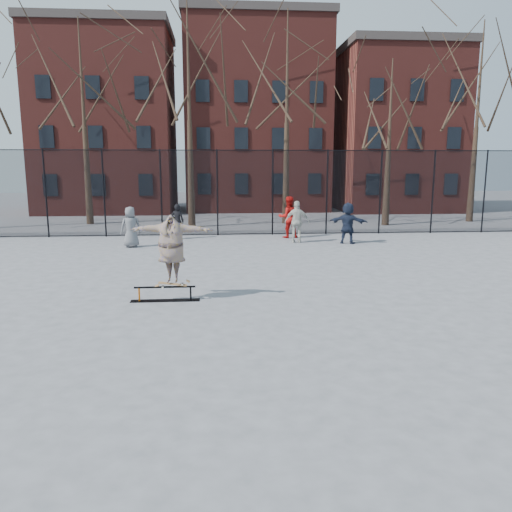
{
  "coord_description": "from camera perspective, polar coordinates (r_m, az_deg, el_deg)",
  "views": [
    {
      "loc": [
        -1.43,
        -10.51,
        3.35
      ],
      "look_at": [
        -0.49,
        1.5,
        1.11
      ],
      "focal_mm": 35.0,
      "sensor_mm": 36.0,
      "label": 1
    }
  ],
  "objects": [
    {
      "name": "bystander_white",
      "position": [
        21.44,
        4.72,
        3.92
      ],
      "size": [
        1.1,
        0.57,
        1.79
      ],
      "primitive_type": "imported",
      "rotation": [
        0.0,
        0.0,
        3.01
      ],
      "color": "beige",
      "rests_on": "ground"
    },
    {
      "name": "bystander_red",
      "position": [
        22.87,
        3.72,
        4.45
      ],
      "size": [
        1.0,
        0.82,
        1.88
      ],
      "primitive_type": "imported",
      "rotation": [
        0.0,
        0.0,
        3.27
      ],
      "color": "#B51210",
      "rests_on": "ground"
    },
    {
      "name": "skate_rail",
      "position": [
        12.57,
        -10.35,
        -4.41
      ],
      "size": [
        1.7,
        0.26,
        0.37
      ],
      "color": "black",
      "rests_on": "ground"
    },
    {
      "name": "tree_row",
      "position": [
        27.97,
        -2.13,
        18.74
      ],
      "size": [
        33.66,
        7.46,
        10.67
      ],
      "color": "black",
      "rests_on": "ground"
    },
    {
      "name": "bystander_black",
      "position": [
        22.72,
        -8.96,
        3.91
      ],
      "size": [
        0.63,
        0.47,
        1.57
      ],
      "primitive_type": "imported",
      "rotation": [
        0.0,
        0.0,
        2.96
      ],
      "color": "black",
      "rests_on": "ground"
    },
    {
      "name": "ground",
      "position": [
        11.12,
        3.14,
        -7.02
      ],
      "size": [
        100.0,
        100.0,
        0.0
      ],
      "primitive_type": "plane",
      "color": "slate"
    },
    {
      "name": "bystander_grey",
      "position": [
        20.82,
        -14.13,
        3.24
      ],
      "size": [
        0.92,
        0.73,
        1.65
      ],
      "primitive_type": "imported",
      "rotation": [
        0.0,
        0.0,
        3.43
      ],
      "color": "slate",
      "rests_on": "ground"
    },
    {
      "name": "skater",
      "position": [
        12.31,
        -9.63,
        0.76
      ],
      "size": [
        2.1,
        0.79,
        1.66
      ],
      "primitive_type": "imported",
      "rotation": [
        0.0,
        0.0,
        -0.12
      ],
      "color": "#3A388D",
      "rests_on": "skateboard"
    },
    {
      "name": "fence",
      "position": [
        23.59,
        -1.05,
        7.37
      ],
      "size": [
        34.03,
        0.07,
        4.0
      ],
      "color": "black",
      "rests_on": "ground"
    },
    {
      "name": "rowhouses",
      "position": [
        36.67,
        -1.15,
        14.76
      ],
      "size": [
        29.0,
        7.0,
        13.0
      ],
      "color": "#5D231E",
      "rests_on": "ground"
    },
    {
      "name": "skateboard",
      "position": [
        12.48,
        -9.51,
        -3.2
      ],
      "size": [
        0.75,
        0.18,
        0.09
      ],
      "primitive_type": null,
      "color": "#A76943",
      "rests_on": "skate_rail"
    },
    {
      "name": "bystander_navy",
      "position": [
        21.5,
        10.45,
        3.73
      ],
      "size": [
        1.68,
        1.19,
        1.74
      ],
      "primitive_type": "imported",
      "rotation": [
        0.0,
        0.0,
        2.68
      ],
      "color": "#1C2438",
      "rests_on": "ground"
    }
  ]
}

